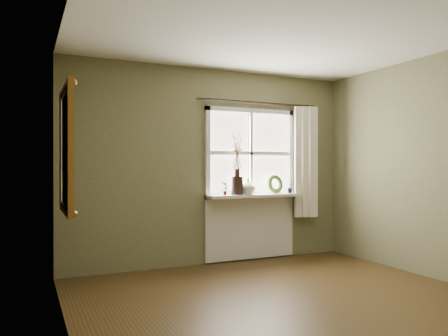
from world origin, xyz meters
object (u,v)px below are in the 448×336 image
Objects in this scene: wreath at (275,186)px; gilt_mirror at (65,149)px; dark_jug at (237,186)px; cream_vase at (248,186)px.

wreath is 3.08m from gilt_mirror.
wreath is (0.62, 0.04, -0.02)m from dark_jug.
dark_jug reaches higher than wreath.
cream_vase is 2.65m from gilt_mirror.
dark_jug is 0.21× the size of gilt_mirror.
gilt_mirror is (-2.42, -0.99, 0.42)m from cream_vase.
gilt_mirror is at bearing -156.26° from dark_jug.
dark_jug is 0.17m from cream_vase.
dark_jug is at bearing 180.00° from cream_vase.
dark_jug reaches higher than cream_vase.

